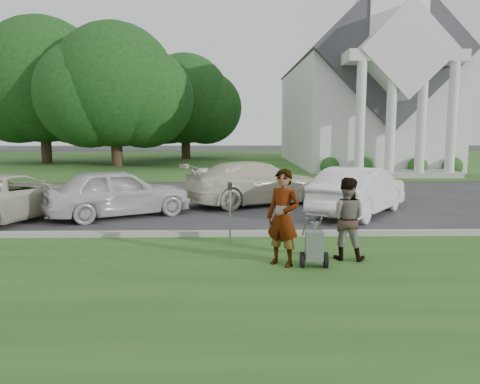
{
  "coord_description": "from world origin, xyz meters",
  "views": [
    {
      "loc": [
        -0.11,
        -10.56,
        2.63
      ],
      "look_at": [
        0.09,
        0.0,
        1.18
      ],
      "focal_mm": 35.0,
      "sensor_mm": 36.0,
      "label": 1
    }
  ],
  "objects_px": {
    "person_right": "(346,219)",
    "parking_meter_near": "(230,204)",
    "tree_left": "(115,91)",
    "tree_far": "(43,86)",
    "car_d": "(359,191)",
    "car_a": "(10,196)",
    "tree_back": "(185,103)",
    "church": "(359,81)",
    "car_c": "(257,183)",
    "striping_cart": "(314,247)",
    "person_left": "(283,218)",
    "car_b": "(118,192)"
  },
  "relations": [
    {
      "from": "parking_meter_near",
      "to": "car_c",
      "type": "relative_size",
      "value": 0.28
    },
    {
      "from": "striping_cart",
      "to": "car_d",
      "type": "xyz_separation_m",
      "value": [
        2.35,
        5.49,
        0.32
      ]
    },
    {
      "from": "tree_back",
      "to": "tree_left",
      "type": "bearing_deg",
      "value": -116.57
    },
    {
      "from": "tree_far",
      "to": "car_b",
      "type": "bearing_deg",
      "value": -64.1
    },
    {
      "from": "tree_far",
      "to": "car_c",
      "type": "relative_size",
      "value": 2.28
    },
    {
      "from": "car_c",
      "to": "car_b",
      "type": "bearing_deg",
      "value": 92.98
    },
    {
      "from": "car_b",
      "to": "car_c",
      "type": "bearing_deg",
      "value": -91.17
    },
    {
      "from": "car_a",
      "to": "car_d",
      "type": "bearing_deg",
      "value": -154.73
    },
    {
      "from": "striping_cart",
      "to": "tree_far",
      "type": "bearing_deg",
      "value": 123.24
    },
    {
      "from": "parking_meter_near",
      "to": "tree_back",
      "type": "bearing_deg",
      "value": 97.36
    },
    {
      "from": "church",
      "to": "car_b",
      "type": "height_order",
      "value": "church"
    },
    {
      "from": "person_right",
      "to": "car_c",
      "type": "distance_m",
      "value": 7.12
    },
    {
      "from": "striping_cart",
      "to": "car_c",
      "type": "bearing_deg",
      "value": 98.35
    },
    {
      "from": "car_a",
      "to": "tree_left",
      "type": "bearing_deg",
      "value": -63.48
    },
    {
      "from": "church",
      "to": "person_left",
      "type": "distance_m",
      "value": 26.74
    },
    {
      "from": "car_b",
      "to": "car_d",
      "type": "xyz_separation_m",
      "value": [
        7.28,
        0.21,
        0.0
      ]
    },
    {
      "from": "tree_back",
      "to": "car_d",
      "type": "height_order",
      "value": "tree_back"
    },
    {
      "from": "tree_back",
      "to": "car_b",
      "type": "height_order",
      "value": "tree_back"
    },
    {
      "from": "parking_meter_near",
      "to": "car_c",
      "type": "xyz_separation_m",
      "value": [
        0.94,
        5.53,
        -0.16
      ]
    },
    {
      "from": "car_b",
      "to": "tree_back",
      "type": "bearing_deg",
      "value": -27.66
    },
    {
      "from": "tree_far",
      "to": "car_d",
      "type": "xyz_separation_m",
      "value": [
        17.82,
        -21.5,
        -4.97
      ]
    },
    {
      "from": "person_left",
      "to": "car_c",
      "type": "xyz_separation_m",
      "value": [
        -0.07,
        7.38,
        -0.19
      ]
    },
    {
      "from": "striping_cart",
      "to": "person_right",
      "type": "distance_m",
      "value": 0.99
    },
    {
      "from": "tree_back",
      "to": "person_left",
      "type": "xyz_separation_m",
      "value": [
        4.88,
        -31.85,
        -3.8
      ]
    },
    {
      "from": "striping_cart",
      "to": "parking_meter_near",
      "type": "bearing_deg",
      "value": 132.08
    },
    {
      "from": "parking_meter_near",
      "to": "car_a",
      "type": "height_order",
      "value": "parking_meter_near"
    },
    {
      "from": "person_left",
      "to": "car_d",
      "type": "height_order",
      "value": "person_left"
    },
    {
      "from": "tree_back",
      "to": "car_d",
      "type": "distance_m",
      "value": 27.92
    },
    {
      "from": "parking_meter_near",
      "to": "tree_far",
      "type": "bearing_deg",
      "value": 119.03
    },
    {
      "from": "person_right",
      "to": "parking_meter_near",
      "type": "distance_m",
      "value": 2.73
    },
    {
      "from": "parking_meter_near",
      "to": "car_a",
      "type": "xyz_separation_m",
      "value": [
        -6.33,
        2.9,
        -0.22
      ]
    },
    {
      "from": "church",
      "to": "person_left",
      "type": "xyz_separation_m",
      "value": [
        -8.13,
        -24.98,
        -5.01
      ]
    },
    {
      "from": "tree_left",
      "to": "car_b",
      "type": "xyz_separation_m",
      "value": [
        4.54,
        -18.71,
        -4.38
      ]
    },
    {
      "from": "tree_left",
      "to": "tree_far",
      "type": "bearing_deg",
      "value": 153.44
    },
    {
      "from": "church",
      "to": "striping_cart",
      "type": "xyz_separation_m",
      "value": [
        -7.55,
        -25.11,
        -5.53
      ]
    },
    {
      "from": "church",
      "to": "car_a",
      "type": "height_order",
      "value": "church"
    },
    {
      "from": "tree_left",
      "to": "person_right",
      "type": "distance_m",
      "value": 25.92
    },
    {
      "from": "car_d",
      "to": "tree_far",
      "type": "bearing_deg",
      "value": -14.57
    },
    {
      "from": "tree_left",
      "to": "car_a",
      "type": "xyz_separation_m",
      "value": [
        1.54,
        -19.1,
        -4.43
      ]
    },
    {
      "from": "car_c",
      "to": "striping_cart",
      "type": "bearing_deg",
      "value": 160.25
    },
    {
      "from": "person_left",
      "to": "car_d",
      "type": "relative_size",
      "value": 0.42
    },
    {
      "from": "parking_meter_near",
      "to": "car_c",
      "type": "distance_m",
      "value": 5.62
    },
    {
      "from": "car_d",
      "to": "striping_cart",
      "type": "bearing_deg",
      "value": 102.58
    },
    {
      "from": "tree_left",
      "to": "parking_meter_near",
      "type": "distance_m",
      "value": 23.75
    },
    {
      "from": "striping_cart",
      "to": "car_b",
      "type": "xyz_separation_m",
      "value": [
        -4.92,
        5.28,
        0.32
      ]
    },
    {
      "from": "striping_cart",
      "to": "car_c",
      "type": "distance_m",
      "value": 7.56
    },
    {
      "from": "car_b",
      "to": "tree_far",
      "type": "bearing_deg",
      "value": -2.92
    },
    {
      "from": "tree_far",
      "to": "car_b",
      "type": "relative_size",
      "value": 2.73
    },
    {
      "from": "tree_far",
      "to": "car_a",
      "type": "xyz_separation_m",
      "value": [
        7.54,
        -22.1,
        -5.02
      ]
    },
    {
      "from": "striping_cart",
      "to": "car_b",
      "type": "height_order",
      "value": "car_b"
    }
  ]
}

